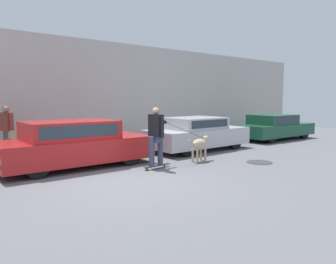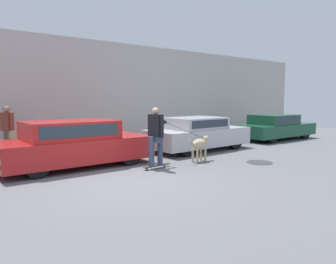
{
  "view_description": "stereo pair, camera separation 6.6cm",
  "coord_description": "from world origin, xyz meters",
  "px_view_note": "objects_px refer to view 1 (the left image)",
  "views": [
    {
      "loc": [
        -4.12,
        -6.58,
        2.0
      ],
      "look_at": [
        2.29,
        1.24,
        0.95
      ],
      "focal_mm": 35.0,
      "sensor_mm": 36.0,
      "label": 1
    },
    {
      "loc": [
        -4.07,
        -6.62,
        2.0
      ],
      "look_at": [
        2.29,
        1.24,
        0.95
      ],
      "focal_mm": 35.0,
      "sensor_mm": 36.0,
      "label": 2
    }
  ],
  "objects_px": {
    "skateboarder": "(156,134)",
    "pedestrian_with_bag": "(7,128)",
    "parked_car_3": "(274,127)",
    "parked_car_2": "(197,134)",
    "parked_car_1": "(75,144)",
    "dog": "(200,145)"
  },
  "relations": [
    {
      "from": "parked_car_3",
      "to": "skateboarder",
      "type": "distance_m",
      "value": 8.62
    },
    {
      "from": "parked_car_1",
      "to": "parked_car_2",
      "type": "relative_size",
      "value": 1.05
    },
    {
      "from": "parked_car_1",
      "to": "dog",
      "type": "bearing_deg",
      "value": -24.72
    },
    {
      "from": "parked_car_1",
      "to": "dog",
      "type": "xyz_separation_m",
      "value": [
        3.4,
        -1.68,
        -0.13
      ]
    },
    {
      "from": "parked_car_3",
      "to": "dog",
      "type": "relative_size",
      "value": 4.28
    },
    {
      "from": "parked_car_2",
      "to": "pedestrian_with_bag",
      "type": "xyz_separation_m",
      "value": [
        -6.14,
        2.45,
        0.4
      ]
    },
    {
      "from": "parked_car_1",
      "to": "parked_car_3",
      "type": "height_order",
      "value": "parked_car_1"
    },
    {
      "from": "skateboarder",
      "to": "parked_car_2",
      "type": "bearing_deg",
      "value": 23.59
    },
    {
      "from": "parked_car_2",
      "to": "parked_car_1",
      "type": "bearing_deg",
      "value": 179.37
    },
    {
      "from": "parked_car_1",
      "to": "pedestrian_with_bag",
      "type": "xyz_separation_m",
      "value": [
        -1.22,
        2.45,
        0.36
      ]
    },
    {
      "from": "skateboarder",
      "to": "pedestrian_with_bag",
      "type": "relative_size",
      "value": 1.51
    },
    {
      "from": "parked_car_3",
      "to": "pedestrian_with_bag",
      "type": "height_order",
      "value": "pedestrian_with_bag"
    },
    {
      "from": "parked_car_3",
      "to": "skateboarder",
      "type": "height_order",
      "value": "skateboarder"
    },
    {
      "from": "parked_car_2",
      "to": "dog",
      "type": "xyz_separation_m",
      "value": [
        -1.52,
        -1.68,
        -0.09
      ]
    },
    {
      "from": "parked_car_1",
      "to": "pedestrian_with_bag",
      "type": "bearing_deg",
      "value": 118.03
    },
    {
      "from": "parked_car_2",
      "to": "parked_car_3",
      "type": "relative_size",
      "value": 0.96
    },
    {
      "from": "parked_car_3",
      "to": "pedestrian_with_bag",
      "type": "relative_size",
      "value": 2.66
    },
    {
      "from": "pedestrian_with_bag",
      "to": "parked_car_2",
      "type": "bearing_deg",
      "value": 140.51
    },
    {
      "from": "parked_car_1",
      "to": "skateboarder",
      "type": "xyz_separation_m",
      "value": [
        1.7,
        -1.66,
        0.32
      ]
    },
    {
      "from": "parked_car_2",
      "to": "skateboarder",
      "type": "height_order",
      "value": "skateboarder"
    },
    {
      "from": "pedestrian_with_bag",
      "to": "parked_car_3",
      "type": "bearing_deg",
      "value": 150.11
    },
    {
      "from": "parked_car_2",
      "to": "skateboarder",
      "type": "bearing_deg",
      "value": -153.41
    }
  ]
}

